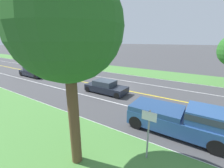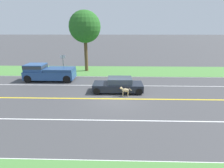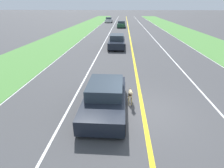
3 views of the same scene
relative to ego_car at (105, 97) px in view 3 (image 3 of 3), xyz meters
The scene contains 9 objects.
ground_plane 1.87m from the ego_car, behind, with size 400.00×400.00×0.00m, color #424244.
centre_divider_line 1.87m from the ego_car, behind, with size 0.18×160.00×0.01m, color yellow.
lane_dash_same_dir 1.85m from the ego_car, ahead, with size 0.10×160.00×0.01m, color white.
lane_dash_oncoming 5.30m from the ego_car, behind, with size 0.10×160.00×0.01m, color white.
ego_car is the anchor object (origin of this frame).
dog 1.29m from the ego_car, 156.25° to the right, with size 0.21×1.06×0.84m.
car_trailing_near 13.41m from the ego_car, 90.07° to the right, with size 1.82×4.74×1.43m.
car_trailing_mid 34.15m from the ego_car, 90.38° to the right, with size 1.81×4.62×1.35m.
car_trailing_far 46.47m from the ego_car, 85.58° to the right, with size 1.89×4.22×1.41m.
Camera 3 is at (0.99, 6.90, 4.47)m, focal length 28.00 mm.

